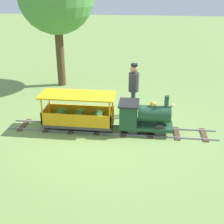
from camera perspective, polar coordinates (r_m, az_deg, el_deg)
name	(u,v)px	position (r m, az deg, el deg)	size (l,w,h in m)	color
ground_plane	(103,130)	(8.26, -1.77, -3.41)	(60.00, 60.00, 0.00)	#75934C
track	(111,130)	(8.22, -0.17, -3.39)	(0.74, 5.70, 0.04)	gray
locomotive	(143,116)	(7.97, 5.95, -0.73)	(0.70, 1.45, 1.04)	#1E472D
passenger_car	(78,115)	(8.20, -6.43, -0.49)	(0.80, 2.00, 0.97)	#3F3F3F
conductor_person	(134,86)	(8.76, 4.15, 4.97)	(0.30, 0.30, 1.62)	#282D47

